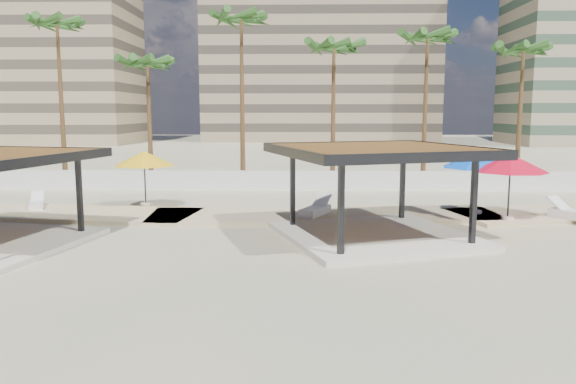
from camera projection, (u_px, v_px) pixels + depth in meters
The scene contains 18 objects.
ground at pixel (274, 255), 19.08m from camera, with size 200.00×200.00×0.00m, color tan.
promenade at pixel (324, 213), 26.62m from camera, with size 44.45×7.97×0.24m.
boundary_wall at pixel (286, 181), 34.83m from camera, with size 56.00×0.30×1.20m, color silver.
building_west at pixel (19, 42), 85.16m from camera, with size 34.00×16.00×32.40m.
building_mid at pixel (320, 55), 94.15m from camera, with size 38.00×16.00×30.40m.
pavilion_central at pixel (376, 184), 21.35m from camera, with size 8.91×8.91×3.56m.
umbrella_b at pixel (144, 159), 27.99m from camera, with size 3.40×3.40×2.72m.
umbrella_c at pixel (511, 163), 24.22m from camera, with size 4.10×4.10×2.85m.
umbrella_d at pixel (478, 159), 25.64m from camera, with size 3.76×3.76×2.91m.
lounger_a at pixel (37, 204), 27.49m from camera, with size 1.26×1.97×0.71m.
lounger_b at pixel (316, 210), 25.62m from camera, with size 1.58×2.29×0.83m.
lounger_c at pixel (575, 214), 24.52m from camera, with size 1.93×2.39×0.89m.
palm_b at pixel (57, 30), 36.50m from camera, with size 3.00×3.00×11.39m.
palm_c at pixel (148, 68), 36.11m from camera, with size 3.00×3.00×8.77m.
palm_d at pixel (241, 26), 36.38m from camera, with size 3.00×3.00×11.67m.
palm_e at pixel (334, 53), 36.00m from camera, with size 3.00×3.00×9.80m.
palm_f at pixel (427, 44), 35.98m from camera, with size 3.00×3.00×10.40m.
palm_g at pixel (523, 55), 35.56m from camera, with size 3.00×3.00×9.56m.
Camera 1 is at (0.90, -18.57, 4.84)m, focal length 35.00 mm.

